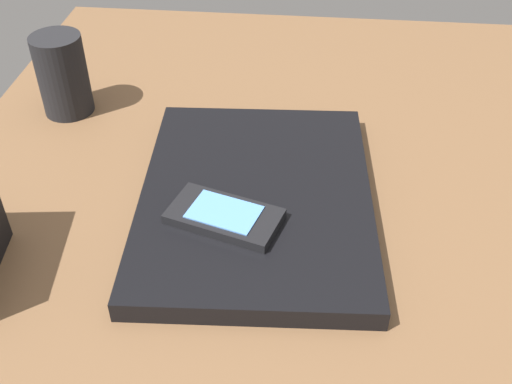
# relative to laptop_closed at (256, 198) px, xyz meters

# --- Properties ---
(desk_surface) EXTENTS (1.20, 0.80, 0.03)m
(desk_surface) POSITION_rel_laptop_closed_xyz_m (0.10, 0.03, -0.03)
(desk_surface) COLOR brown
(desk_surface) RESTS_ON ground
(laptop_closed) EXTENTS (0.34, 0.26, 0.02)m
(laptop_closed) POSITION_rel_laptop_closed_xyz_m (0.00, 0.00, 0.00)
(laptop_closed) COLOR black
(laptop_closed) RESTS_ON desk_surface
(cell_phone_on_laptop) EXTENTS (0.09, 0.12, 0.01)m
(cell_phone_on_laptop) POSITION_rel_laptop_closed_xyz_m (0.05, -0.03, 0.02)
(cell_phone_on_laptop) COLOR black
(cell_phone_on_laptop) RESTS_ON laptop_closed
(pen_cup) EXTENTS (0.06, 0.06, 0.10)m
(pen_cup) POSITION_rel_laptop_closed_xyz_m (-0.17, -0.27, 0.04)
(pen_cup) COLOR black
(pen_cup) RESTS_ON desk_surface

